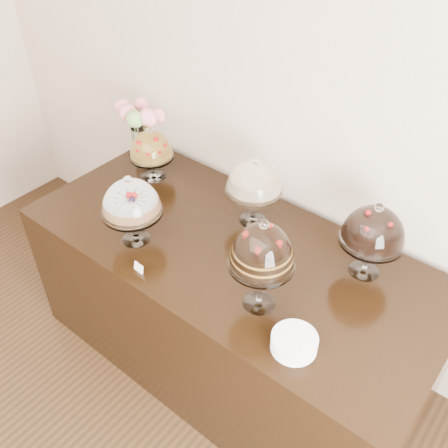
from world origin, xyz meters
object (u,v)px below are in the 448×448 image
Objects in this scene: cake_stand_dark_choco at (374,229)px; cake_stand_cheesecake at (254,181)px; cake_stand_choco_layer at (262,250)px; cake_stand_fruit_tart at (151,147)px; display_counter at (230,306)px; cake_stand_sugar_sponge at (131,201)px; flower_vase at (139,125)px; plate_stack at (294,343)px.

cake_stand_cheesecake is at bearing -178.23° from cake_stand_dark_choco.
cake_stand_choco_layer reaches higher than cake_stand_fruit_tart.
cake_stand_sugar_sponge is (-0.42, -0.26, 0.70)m from display_counter.
cake_stand_cheesecake is 0.88m from flower_vase.
cake_stand_choco_layer is at bearing 3.00° from cake_stand_sugar_sponge.
display_counter is 5.46× the size of cake_stand_dark_choco.
plate_stack is (1.35, -0.54, -0.16)m from cake_stand_fruit_tart.
cake_stand_sugar_sponge is at bearing -152.95° from cake_stand_dark_choco.
cake_stand_choco_layer is (0.33, -0.22, 0.77)m from display_counter.
display_counter is 6.57× the size of cake_stand_fruit_tart.
cake_stand_choco_layer is 1.35m from flower_vase.
cake_stand_sugar_sponge is 1.03m from plate_stack.
cake_stand_fruit_tart is at bearing 158.10° from plate_stack.
plate_stack is (-0.02, -0.59, -0.22)m from cake_stand_dark_choco.
cake_stand_choco_layer is 0.40m from plate_stack.
display_counter is 0.75m from cake_stand_cheesecake.
cake_stand_cheesecake is 2.12× the size of plate_stack.
cake_stand_choco_layer is 1.42× the size of cake_stand_fruit_tart.
flower_vase is at bearing 179.38° from cake_stand_dark_choco.
cake_stand_cheesecake is at bearing 2.67° from cake_stand_fruit_tart.
cake_stand_fruit_tart is at bearing 126.13° from cake_stand_sugar_sponge.
cake_stand_choco_layer is 1.19× the size of cake_stand_dark_choco.
cake_stand_cheesecake reaches higher than cake_stand_sugar_sponge.
cake_stand_sugar_sponge is 0.74m from flower_vase.
cake_stand_cheesecake is 0.65m from cake_stand_dark_choco.
flower_vase is at bearing 158.27° from cake_stand_choco_layer.
plate_stack is (0.26, -0.11, -0.28)m from cake_stand_choco_layer.
cake_stand_cheesecake is 0.97× the size of cake_stand_dark_choco.
cake_stand_choco_layer is at bearing -119.45° from cake_stand_dark_choco.
cake_stand_choco_layer is 1.23× the size of cake_stand_cheesecake.
display_counter is 5.68× the size of cake_stand_sugar_sponge.
cake_stand_sugar_sponge is 0.58m from cake_stand_fruit_tart.
flower_vase reaches higher than cake_stand_cheesecake.
cake_stand_choco_layer is 0.60m from cake_stand_cheesecake.
display_counter is 0.85m from cake_stand_sugar_sponge.
cake_stand_dark_choco is (0.65, 0.02, 0.01)m from cake_stand_cheesecake.
cake_stand_cheesecake is at bearing 128.91° from cake_stand_choco_layer.
cake_stand_dark_choco reaches higher than cake_stand_fruit_tart.
cake_stand_sugar_sponge is 1.15m from cake_stand_dark_choco.
cake_stand_choco_layer is (0.75, 0.04, 0.07)m from cake_stand_sugar_sponge.
cake_stand_sugar_sponge is 0.97× the size of flower_vase.
display_counter is 5.65× the size of cake_stand_cheesecake.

